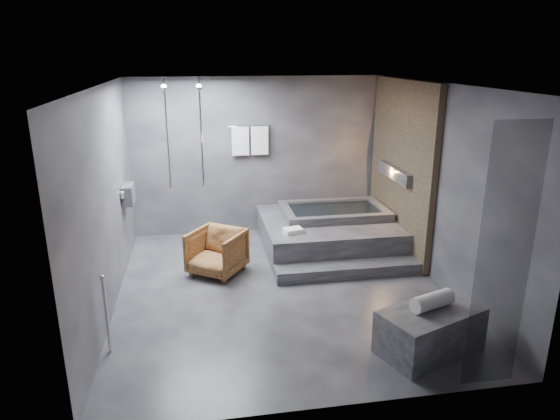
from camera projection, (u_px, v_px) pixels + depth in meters
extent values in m
plane|color=#28282B|center=(282.00, 289.00, 7.04)|extent=(5.00, 5.00, 0.00)
cube|color=#444346|center=(282.00, 85.00, 6.19)|extent=(4.50, 5.00, 0.04)
cube|color=#313136|center=(258.00, 156.00, 8.97)|extent=(4.50, 0.04, 2.80)
cube|color=#313136|center=(332.00, 271.00, 4.27)|extent=(4.50, 0.04, 2.80)
cube|color=#313136|center=(105.00, 201.00, 6.26)|extent=(0.04, 5.00, 2.80)
cube|color=#313136|center=(440.00, 186.00, 6.98)|extent=(0.04, 5.00, 2.80)
cube|color=#977A58|center=(401.00, 167.00, 8.14)|extent=(0.10, 2.40, 2.78)
cube|color=#FF9938|center=(396.00, 173.00, 8.16)|extent=(0.14, 1.20, 0.20)
cube|color=slate|center=(128.00, 194.00, 7.68)|extent=(0.16, 0.42, 0.30)
imported|color=beige|center=(128.00, 199.00, 7.60)|extent=(0.08, 0.08, 0.21)
imported|color=beige|center=(130.00, 197.00, 7.79)|extent=(0.07, 0.07, 0.15)
cylinder|color=silver|center=(201.00, 134.00, 8.23)|extent=(0.04, 0.04, 1.80)
cylinder|color=silver|center=(167.00, 135.00, 8.14)|extent=(0.04, 0.04, 1.80)
cylinder|color=silver|center=(250.00, 126.00, 8.72)|extent=(0.75, 0.02, 0.02)
cube|color=white|center=(240.00, 141.00, 8.75)|extent=(0.30, 0.06, 0.50)
cube|color=white|center=(260.00, 140.00, 8.80)|extent=(0.30, 0.06, 0.50)
cylinder|color=silver|center=(106.00, 315.00, 5.43)|extent=(0.04, 0.04, 0.90)
cube|color=black|center=(504.00, 261.00, 4.59)|extent=(0.55, 0.01, 2.60)
cube|color=#2D2D2F|center=(328.00, 233.00, 8.49)|extent=(2.20, 2.00, 0.50)
cube|color=#2D2D2F|center=(348.00, 270.00, 7.43)|extent=(2.20, 0.36, 0.18)
cube|color=#353538|center=(430.00, 330.00, 5.51)|extent=(1.28, 0.99, 0.51)
imported|color=#492A12|center=(217.00, 252.00, 7.45)|extent=(1.01, 1.02, 0.67)
cylinder|color=white|center=(432.00, 301.00, 5.44)|extent=(0.54, 0.34, 0.18)
cube|color=white|center=(293.00, 231.00, 7.76)|extent=(0.32, 0.27, 0.08)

